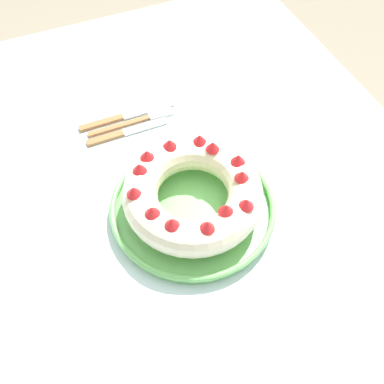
# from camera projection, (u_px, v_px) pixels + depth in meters

# --- Properties ---
(ground_plane) EXTENTS (8.00, 8.00, 0.00)m
(ground_plane) POSITION_uv_depth(u_px,v_px,m) (194.00, 334.00, 1.49)
(ground_plane) COLOR gray
(dining_table) EXTENTS (1.42, 1.05, 0.74)m
(dining_table) POSITION_uv_depth(u_px,v_px,m) (196.00, 232.00, 0.96)
(dining_table) COLOR silver
(dining_table) RESTS_ON ground_plane
(serving_dish) EXTENTS (0.32, 0.32, 0.03)m
(serving_dish) POSITION_uv_depth(u_px,v_px,m) (192.00, 206.00, 0.88)
(serving_dish) COLOR #6BB760
(serving_dish) RESTS_ON dining_table
(bundt_cake) EXTENTS (0.27, 0.27, 0.08)m
(bundt_cake) POSITION_uv_depth(u_px,v_px,m) (192.00, 191.00, 0.84)
(bundt_cake) COLOR beige
(bundt_cake) RESTS_ON serving_dish
(fork) EXTENTS (0.02, 0.20, 0.01)m
(fork) POSITION_uv_depth(u_px,v_px,m) (138.00, 121.00, 1.03)
(fork) COLOR #936038
(fork) RESTS_ON dining_table
(serving_knife) EXTENTS (0.02, 0.23, 0.01)m
(serving_knife) POSITION_uv_depth(u_px,v_px,m) (121.00, 117.00, 1.04)
(serving_knife) COLOR #936038
(serving_knife) RESTS_ON dining_table
(cake_knife) EXTENTS (0.02, 0.19, 0.01)m
(cake_knife) POSITION_uv_depth(u_px,v_px,m) (122.00, 133.00, 1.01)
(cake_knife) COLOR #936038
(cake_knife) RESTS_ON dining_table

